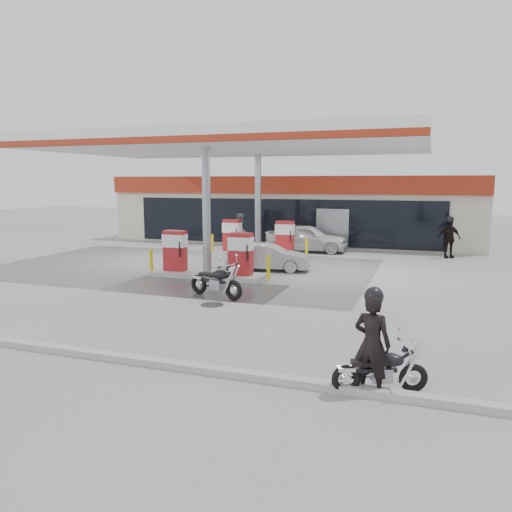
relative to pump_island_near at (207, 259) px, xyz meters
The scene contains 16 objects.
ground 2.12m from the pump_island_near, 90.00° to the right, with size 90.00×90.00×0.00m, color gray.
wet_patch 2.18m from the pump_island_near, 75.96° to the right, with size 6.00×3.00×0.00m, color #4C4C4F.
drain_cover 4.53m from the pump_island_near, 63.43° to the right, with size 0.70×0.70×0.01m, color #38383A.
kerb 9.02m from the pump_island_near, 90.00° to the right, with size 28.00×0.25×0.15m, color gray.
store_building 14.00m from the pump_island_near, 89.98° to the left, with size 22.00×8.22×4.00m.
canopy 5.46m from the pump_island_near, 90.00° to the left, with size 16.00×10.02×5.51m.
pump_island_near is the anchor object (origin of this frame).
pump_island_far 6.00m from the pump_island_near, 90.00° to the left, with size 5.14×1.30×1.78m.
main_motorcycle 11.52m from the pump_island_near, 49.71° to the right, with size 1.65×0.85×0.89m.
biker_main 11.46m from the pump_island_near, 50.61° to the right, with size 0.66×0.43×1.80m, color black.
parked_motorcycle 3.48m from the pump_island_near, 60.18° to the right, with size 2.10×1.07×1.11m.
sedan_white 8.43m from the pump_island_near, 76.64° to the left, with size 1.74×4.32×1.47m, color silver.
attendant 7.86m from the pump_island_near, 101.53° to the left, with size 0.97×0.75×1.99m, color #5A5A5F.
hatchback_silver 2.83m from the pump_island_near, 51.04° to the left, with size 1.19×3.42×1.13m, color #9C9FA4.
parked_car_left 12.46m from the pump_island_near, 116.70° to the left, with size 1.84×4.53×1.31m, color #A0A2A8.
biker_walking 12.30m from the pump_island_near, 42.96° to the left, with size 1.14×0.47×1.94m, color black.
Camera 1 is at (8.14, -15.42, 3.71)m, focal length 35.00 mm.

